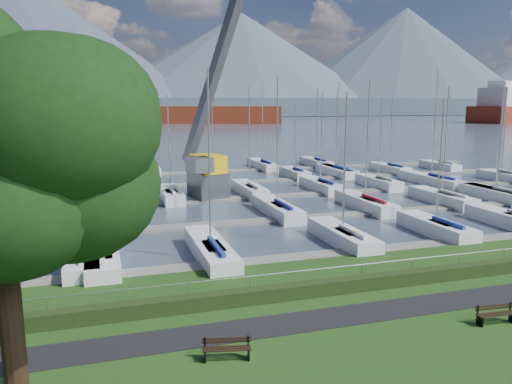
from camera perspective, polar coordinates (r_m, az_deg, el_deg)
name	(u,v)px	position (r m, az deg, el deg)	size (l,w,h in m)	color
path	(355,314)	(23.41, 11.22, -13.56)	(160.00, 2.00, 0.04)	black
water	(121,120)	(282.11, -15.19, 7.90)	(800.00, 540.00, 0.20)	#404E5E
hedge	(330,287)	(25.42, 8.43, -10.69)	(80.00, 0.70, 0.70)	#1F3012
fence	(327,268)	(25.47, 8.09, -8.60)	(0.04, 0.04, 80.00)	#94989C
foothill	(116,107)	(351.92, -15.69, 9.32)	(900.00, 80.00, 12.00)	#435362
mountains	(120,55)	(428.37, -15.25, 14.89)	(1190.00, 360.00, 115.00)	#3D4B59
docks	(215,200)	(49.81, -4.76, -0.91)	(90.00, 41.60, 0.25)	#65625E
bench_left	(227,349)	(19.30, -3.37, -17.45)	(1.85, 0.79, 0.85)	black
bench_right	(496,314)	(24.29, 25.72, -12.48)	(1.83, 0.55, 0.85)	black
tree	(24,128)	(14.75, -25.03, 6.67)	(8.46, 8.37, 12.85)	black
crane	(209,142)	(51.25, -5.35, 5.66)	(7.24, 13.08, 22.35)	#525459
cargo_ship_mid	(174,115)	(236.64, -9.33, 8.72)	(91.21, 45.63, 21.50)	maroon
sailboat_fleet	(196,142)	(51.10, -6.91, 5.72)	(75.85, 49.40, 13.80)	#1B4595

